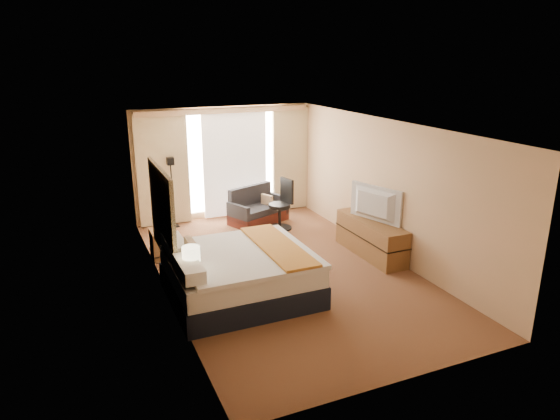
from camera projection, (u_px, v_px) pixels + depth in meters
name	position (u px, v px, depth m)	size (l,w,h in m)	color
floor	(284.00, 270.00, 9.01)	(4.20, 7.00, 0.02)	#532517
ceiling	(284.00, 125.00, 8.24)	(4.20, 7.00, 0.02)	white
wall_back	(224.00, 163.00, 11.69)	(4.20, 0.02, 2.60)	tan
wall_front	(411.00, 281.00, 5.56)	(4.20, 0.02, 2.60)	tan
wall_left	(162.00, 216.00, 7.83)	(0.02, 7.00, 2.60)	tan
wall_right	(386.00, 189.00, 9.42)	(0.02, 7.00, 2.60)	tan
headboard	(162.00, 213.00, 8.03)	(0.06, 1.85, 1.50)	black
nightstand_left	(196.00, 300.00, 7.30)	(0.45, 0.52, 0.55)	brown
nightstand_right	(164.00, 244.00, 9.49)	(0.45, 0.52, 0.55)	brown
media_dresser	(371.00, 238.00, 9.60)	(0.50, 1.80, 0.70)	brown
window	(234.00, 161.00, 11.75)	(2.30, 0.02, 2.30)	silver
curtains	(225.00, 159.00, 11.56)	(4.12, 0.19, 2.56)	beige
bed	(239.00, 273.00, 7.92)	(2.20, 2.01, 1.07)	black
loveseat	(257.00, 211.00, 11.53)	(1.49, 1.15, 0.82)	#4F1E16
floor_lamp	(171.00, 178.00, 10.96)	(0.20, 0.20, 1.59)	black
desk_chair	(282.00, 207.00, 11.05)	(0.54, 0.54, 1.12)	black
lamp_left	(191.00, 255.00, 7.13)	(0.26, 0.26, 0.55)	black
lamp_right	(162.00, 209.00, 9.31)	(0.25, 0.25, 0.53)	black
tissue_box	(198.00, 281.00, 7.16)	(0.13, 0.13, 0.12)	#7D9FC2
telephone	(170.00, 229.00, 9.37)	(0.17, 0.13, 0.07)	black
television	(372.00, 204.00, 9.34)	(1.17, 0.15, 0.67)	black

